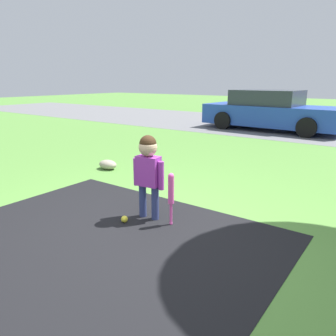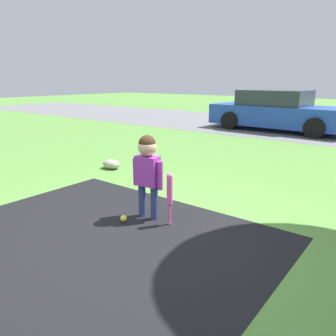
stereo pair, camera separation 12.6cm
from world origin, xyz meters
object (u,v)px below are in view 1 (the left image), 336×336
at_px(child, 148,165).
at_px(baseball_bat, 171,192).
at_px(sports_ball, 124,219).
at_px(parked_car, 271,111).

height_order(child, baseball_bat, child).
relative_size(baseball_bat, sports_ball, 7.71).
bearing_deg(child, sports_ball, -125.03).
relative_size(sports_ball, parked_car, 0.02).
xyz_separation_m(baseball_bat, parked_car, (-1.70, 8.20, 0.21)).
xyz_separation_m(child, sports_ball, (-0.15, -0.28, -0.63)).
height_order(baseball_bat, parked_car, parked_car).
distance_m(sports_ball, parked_car, 8.58).
bearing_deg(child, parked_car, 93.03).
xyz_separation_m(child, baseball_bat, (0.34, -0.00, -0.26)).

